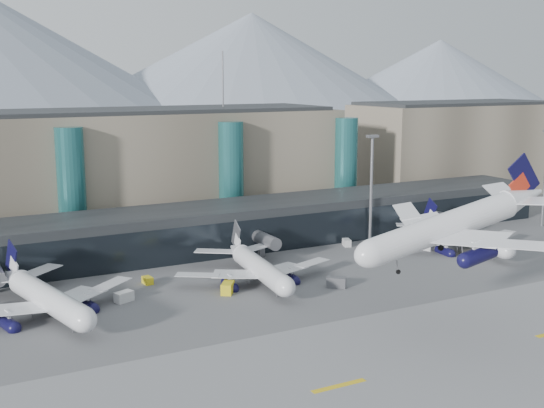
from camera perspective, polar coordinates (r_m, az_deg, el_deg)
The scene contains 20 objects.
ground at distance 113.20m, azimuth 10.02°, elevation -9.82°, with size 900.00×900.00×0.00m, color #515154.
runway_strip at distance 102.62m, azimuth 15.23°, elevation -12.23°, with size 400.00×40.00×0.04m, color slate.
runway_markings at distance 102.61m, azimuth 15.23°, elevation -12.22°, with size 128.00×1.00×0.02m.
concourse at distance 159.43m, azimuth -2.64°, elevation -1.78°, with size 170.00×27.00×10.00m.
terminal_main at distance 179.77m, azimuth -14.33°, elevation 2.71°, with size 130.00×30.00×31.00m.
terminal_east at distance 237.58m, azimuth 15.15°, elevation 4.53°, with size 70.00×30.00×31.00m.
teal_towers at distance 167.35m, azimuth -9.69°, elevation 1.82°, with size 116.40×19.40×46.00m.
mountain_ridge at distance 470.66m, azimuth -17.95°, elevation 10.94°, with size 910.00×400.00×110.00m.
lightmast_mid at distance 164.44m, azimuth 8.31°, elevation 1.85°, with size 3.00×1.20×25.60m.
hero_jet at distance 106.51m, azimuth 15.57°, elevation -0.92°, with size 35.94×36.96×11.90m.
jet_parked_left at distance 121.49m, azimuth -18.87°, elevation -6.63°, with size 35.08×36.08×11.60m.
jet_parked_mid at distance 133.13m, azimuth -1.43°, elevation -4.67°, with size 33.48×33.24×10.84m.
jet_parked_right at distance 163.35m, azimuth 15.45°, elevation -2.15°, with size 34.05×33.67×11.01m.
veh_a at distance 124.25m, azimuth -12.28°, elevation -7.58°, with size 3.25×1.83×1.83m, color silver.
veh_b at distance 133.65m, azimuth -10.37°, elevation -6.30°, with size 2.42×1.49×1.40m, color gold.
veh_c at distance 129.87m, azimuth 5.40°, elevation -6.53°, with size 3.59×1.89×1.99m, color #47474C.
veh_d at distance 160.95m, azimuth 6.27°, elevation -3.23°, with size 2.87×1.54×1.64m, color silver.
veh_e at distance 162.49m, azimuth 17.14°, elevation -3.46°, with size 3.39×1.92×1.92m, color gold.
veh_g at distance 160.29m, azimuth 12.85°, elevation -3.51°, with size 2.70×1.58×1.58m, color silver.
veh_h at distance 126.20m, azimuth -3.73°, elevation -7.02°, with size 3.67×1.93×2.03m, color gold.
Camera 1 is at (-65.54, -83.51, 39.30)m, focal length 45.00 mm.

